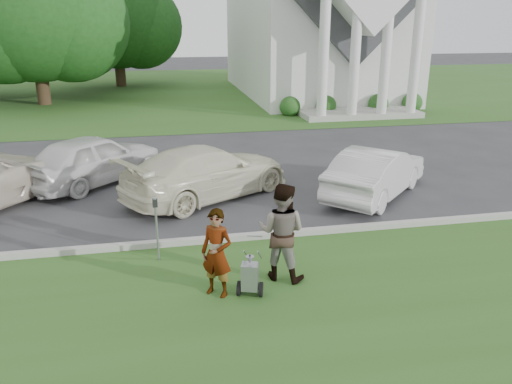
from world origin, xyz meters
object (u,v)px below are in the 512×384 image
object	(u,v)px
person_left	(217,254)
car_b	(93,159)
parking_meter_near	(156,222)
car_d	(376,172)
tree_back	(116,21)
striping_cart	(250,277)
tree_left	(32,14)
church	(315,1)
person_right	(282,232)
car_c	(207,172)

from	to	relation	value
person_left	car_b	world-z (taller)	person_left
parking_meter_near	car_d	xyz separation A→B (m)	(6.17, 2.99, -0.19)
person_left	car_b	size ratio (longest dim) A/B	0.37
tree_back	striping_cart	world-z (taller)	tree_back
tree_back	car_b	xyz separation A→B (m)	(0.60, -24.32, -3.95)
tree_left	person_left	distance (m)	25.25
striping_cart	car_d	distance (m)	6.56
church	person_left	xyz separation A→B (m)	(-9.48, -24.85, -5.11)
person_right	car_b	bearing A→B (deg)	-27.90
car_b	car_d	xyz separation A→B (m)	(8.05, -2.80, -0.07)
tree_back	person_left	bearing A→B (deg)	-83.64
tree_left	church	bearing A→B (deg)	3.79
person_right	parking_meter_near	world-z (taller)	person_right
church	person_left	world-z (taller)	church
tree_left	person_right	bearing A→B (deg)	-69.25
tree_left	person_left	xyz separation A→B (m)	(7.54, -23.72, -4.28)
car_d	car_c	bearing A→B (deg)	34.96
person_right	parking_meter_near	size ratio (longest dim) A/B	1.37
tree_left	car_c	size ratio (longest dim) A/B	2.09
person_right	car_b	world-z (taller)	person_right
tree_back	car_d	xyz separation A→B (m)	(8.65, -27.13, -4.02)
car_d	striping_cart	bearing A→B (deg)	91.59
striping_cart	church	bearing A→B (deg)	88.01
parking_meter_near	car_b	distance (m)	6.09
tree_back	tree_left	bearing A→B (deg)	-116.57
tree_left	car_c	world-z (taller)	tree_left
person_left	tree_left	bearing A→B (deg)	144.38
tree_left	person_right	world-z (taller)	tree_left
tree_back	car_c	size ratio (longest dim) A/B	1.89
person_right	car_c	xyz separation A→B (m)	(-0.92, 5.06, -0.23)
person_left	car_c	xyz separation A→B (m)	(0.38, 5.46, -0.10)
church	car_d	distance (m)	21.37
tree_left	car_d	distance (m)	23.35
person_left	car_c	size ratio (longest dim) A/B	0.33
tree_back	person_right	world-z (taller)	tree_back
church	car_d	bearing A→B (deg)	-102.16
tree_left	person_left	size ratio (longest dim) A/B	6.37
person_right	car_b	distance (m)	8.18
tree_left	parking_meter_near	distance (m)	23.43
tree_back	person_left	size ratio (longest dim) A/B	5.76
car_b	car_c	bearing A→B (deg)	-165.80
car_b	car_c	size ratio (longest dim) A/B	0.89
church	car_b	xyz separation A→B (m)	(-12.41, -17.45, -5.16)
person_left	car_b	distance (m)	7.96
tree_back	car_c	xyz separation A→B (m)	(3.92, -26.26, -3.99)
tree_back	person_right	distance (m)	31.91
car_c	car_d	size ratio (longest dim) A/B	1.18
church	striping_cart	size ratio (longest dim) A/B	24.09
tree_left	striping_cart	bearing A→B (deg)	-71.21
parking_meter_near	car_d	world-z (taller)	parking_meter_near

